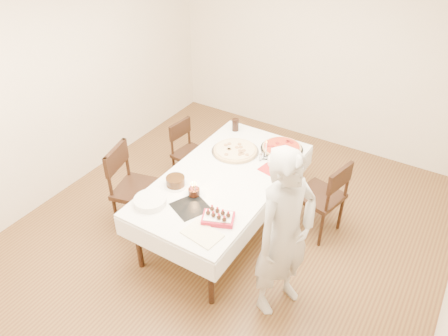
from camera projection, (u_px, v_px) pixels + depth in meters
The scene contains 23 objects.
floor at pixel (229, 234), 4.99m from camera, with size 5.00×5.00×0.00m, color #53311C.
wall_back at pixel (325, 52), 5.94m from camera, with size 4.50×0.04×2.70m, color beige.
wall_front at pixel (3, 324), 2.48m from camera, with size 4.50×0.04×2.70m, color beige.
wall_left at pixel (68, 81), 5.17m from camera, with size 0.04×5.00×2.70m, color beige.
dining_table at pixel (224, 203), 4.85m from camera, with size 1.14×2.14×0.75m, color white.
chair_right_savory at pixel (319, 196), 4.79m from camera, with size 0.49×0.49×0.96m, color black, non-canonical shape.
chair_left_savory at pixel (192, 155), 5.56m from camera, with size 0.44×0.44×0.85m, color black, non-canonical shape.
chair_left_dessert at pixel (139, 190), 4.83m from camera, with size 0.53×0.53×1.03m, color black, non-canonical shape.
person at pixel (285, 235), 3.75m from camera, with size 0.63×0.41×1.72m, color beige.
pizza_white at pixel (235, 150), 5.00m from camera, with size 0.55×0.55×0.04m, color beige.
pizza_pepperoni at pixel (282, 148), 5.05m from camera, with size 0.49×0.49×0.04m, color red.
red_placemat at pixel (270, 169), 4.74m from camera, with size 0.20×0.20×0.01m, color #B21E1E.
pasta_bowl at pixel (278, 161), 4.79m from camera, with size 0.24×0.24×0.08m, color white.
taper_candle at pixel (266, 150), 4.83m from camera, with size 0.05×0.05×0.25m, color white.
shaker_pair at pixel (261, 157), 4.85m from camera, with size 0.08×0.08×0.09m, color white, non-canonical shape.
cola_glass at pixel (235, 125), 5.37m from camera, with size 0.08×0.08×0.15m, color black.
layer_cake at pixel (176, 181), 4.48m from camera, with size 0.25×0.25×0.10m, color black.
cake_board at pixel (191, 207), 4.23m from camera, with size 0.31×0.31×0.01m, color black.
birthday_cake at pixel (194, 189), 4.33m from camera, with size 0.12×0.12×0.13m, color black.
strawberry_box at pixel (218, 218), 4.05m from camera, with size 0.30×0.20×0.07m, color maroon, non-canonical shape.
box_lid at pixel (202, 235), 3.92m from camera, with size 0.34×0.23×0.03m, color beige.
plate_stack at pixel (150, 201), 4.25m from camera, with size 0.32×0.32×0.07m, color white.
china_plate at pixel (155, 198), 4.34m from camera, with size 0.24×0.24×0.01m, color white.
Camera 1 is at (1.86, -3.12, 3.51)m, focal length 35.00 mm.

